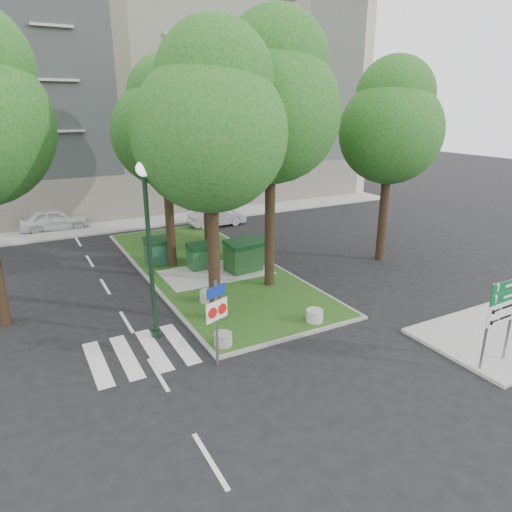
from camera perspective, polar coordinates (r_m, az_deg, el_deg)
ground at (r=16.14m, az=3.56°, el=-10.40°), size 120.00×120.00×0.00m
median_island at (r=22.85m, az=-6.01°, el=-1.42°), size 6.00×16.00×0.12m
median_kerb at (r=22.85m, az=-6.01°, el=-1.44°), size 6.30×16.30×0.10m
sidewalk_corner at (r=18.14m, az=27.84°, el=-9.03°), size 5.00×4.00×0.12m
building_sidewalk at (r=32.30m, az=-14.09°, el=4.03°), size 42.00×3.00×0.12m
zebra_crossing at (r=15.98m, az=-11.12°, el=-11.03°), size 5.00×3.00×0.01m
apartment_building at (r=38.69m, az=-18.07°, el=17.89°), size 41.00×12.00×16.00m
tree_median_near_left at (r=15.76m, az=-5.61°, el=16.69°), size 5.20×5.20×10.53m
tree_median_near_right at (r=19.13m, az=2.05°, el=19.05°), size 5.60×5.60×11.46m
tree_median_mid at (r=22.05m, az=-11.26°, el=16.02°), size 4.80×4.80×9.99m
tree_median_far at (r=25.96m, az=-6.47°, el=19.51°), size 5.80×5.80×11.93m
tree_street_right at (r=23.83m, az=16.62°, el=15.78°), size 5.00×5.00×10.06m
dumpster_a at (r=23.50m, az=-11.94°, el=0.66°), size 1.50×1.08×1.35m
dumpster_b at (r=22.46m, az=-6.76°, el=-0.00°), size 1.38×0.99×1.26m
dumpster_c at (r=21.90m, az=-1.60°, el=0.02°), size 1.78×1.34×1.55m
dumpster_d at (r=23.29m, az=0.02°, el=0.79°), size 1.57×1.30×1.26m
bollard_left at (r=15.49m, az=-4.13°, el=-10.31°), size 0.60×0.60×0.43m
bollard_right at (r=17.16m, az=7.32°, el=-7.38°), size 0.63×0.63×0.45m
bollard_mid at (r=18.75m, az=-6.07°, el=-5.01°), size 0.64×0.64×0.46m
litter_bin at (r=24.70m, az=-1.20°, el=1.17°), size 0.38×0.38×0.67m
street_lamp at (r=15.31m, az=-13.32°, el=3.03°), size 0.49×0.49×6.10m
traffic_sign_pole at (r=13.92m, az=-5.02°, el=-6.95°), size 0.81×0.34×2.84m
directional_sign at (r=15.56m, az=28.35°, el=-5.86°), size 1.38×0.12×2.76m
car_white at (r=32.29m, az=-23.88°, el=4.19°), size 4.27×1.87×1.43m
car_silver at (r=30.75m, az=-4.91°, el=4.89°), size 3.85×1.46×1.25m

